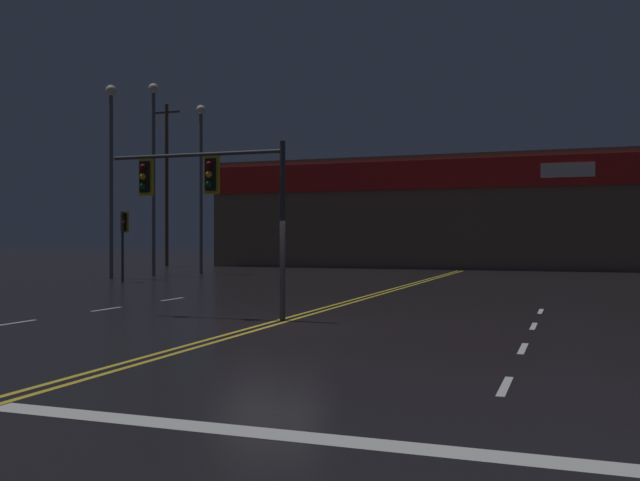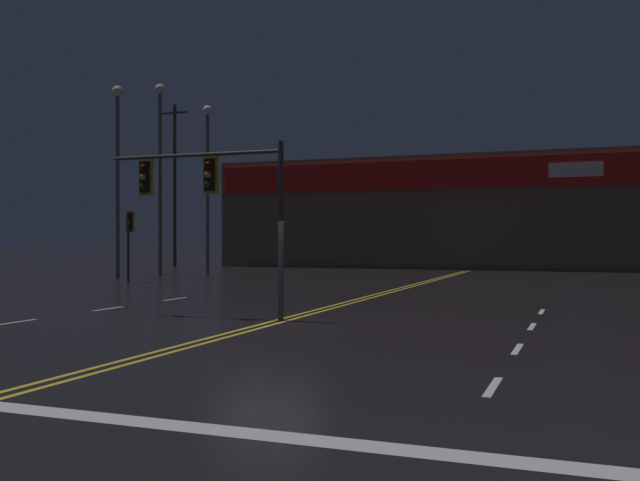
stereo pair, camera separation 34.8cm
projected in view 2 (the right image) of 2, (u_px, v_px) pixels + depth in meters
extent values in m
plane|color=black|center=(267.00, 324.00, 17.01)|extent=(200.00, 200.00, 0.00)
cube|color=gold|center=(261.00, 324.00, 17.07)|extent=(0.12, 60.00, 0.01)
cube|color=gold|center=(273.00, 325.00, 16.96)|extent=(0.12, 60.00, 0.01)
cube|color=silver|center=(15.00, 322.00, 17.44)|extent=(0.12, 1.40, 0.01)
cube|color=silver|center=(108.00, 309.00, 20.81)|extent=(0.12, 1.40, 0.01)
cube|color=silver|center=(175.00, 299.00, 24.17)|extent=(0.12, 1.40, 0.01)
cube|color=silver|center=(493.00, 387.00, 9.86)|extent=(0.12, 1.40, 0.01)
cube|color=silver|center=(517.00, 349.00, 13.22)|extent=(0.12, 1.40, 0.01)
cube|color=silver|center=(532.00, 327.00, 16.59)|extent=(0.12, 1.40, 0.01)
cube|color=silver|center=(542.00, 312.00, 19.96)|extent=(0.12, 1.40, 0.01)
cube|color=silver|center=(449.00, 455.00, 6.75)|extent=(11.44, 0.40, 0.01)
cylinder|color=#38383D|center=(281.00, 231.00, 17.84)|extent=(0.14, 0.14, 4.50)
cylinder|color=#38383D|center=(194.00, 155.00, 18.71)|extent=(4.97, 0.10, 0.10)
cube|color=black|center=(211.00, 175.00, 18.54)|extent=(0.28, 0.24, 0.84)
cube|color=gold|center=(211.00, 175.00, 18.54)|extent=(0.42, 0.08, 0.99)
sphere|color=#500705|center=(208.00, 165.00, 18.39)|extent=(0.17, 0.17, 0.17)
sphere|color=orange|center=(208.00, 174.00, 18.39)|extent=(0.17, 0.17, 0.17)
sphere|color=#084513|center=(208.00, 184.00, 18.39)|extent=(0.17, 0.17, 0.17)
cube|color=black|center=(146.00, 177.00, 19.24)|extent=(0.28, 0.24, 0.84)
cube|color=gold|center=(146.00, 177.00, 19.24)|extent=(0.42, 0.08, 0.99)
sphere|color=#500705|center=(143.00, 167.00, 19.09)|extent=(0.17, 0.17, 0.17)
sphere|color=orange|center=(143.00, 177.00, 19.09)|extent=(0.17, 0.17, 0.17)
sphere|color=#084513|center=(143.00, 186.00, 19.09)|extent=(0.17, 0.17, 0.17)
cylinder|color=#38383D|center=(128.00, 247.00, 33.56)|extent=(0.13, 0.13, 3.31)
cube|color=black|center=(130.00, 222.00, 33.72)|extent=(0.28, 0.24, 0.84)
cube|color=gold|center=(130.00, 222.00, 33.72)|extent=(0.42, 0.08, 0.99)
sphere|color=#500705|center=(128.00, 217.00, 33.58)|extent=(0.17, 0.17, 0.17)
sphere|color=orange|center=(128.00, 222.00, 33.58)|extent=(0.17, 0.17, 0.17)
sphere|color=#084513|center=(128.00, 227.00, 33.58)|extent=(0.17, 0.17, 0.17)
cylinder|color=#59595E|center=(160.00, 184.00, 39.38)|extent=(0.20, 0.20, 10.17)
sphere|color=silver|center=(160.00, 89.00, 39.37)|extent=(0.56, 0.56, 0.56)
cylinder|color=#59595E|center=(118.00, 186.00, 36.66)|extent=(0.20, 0.20, 9.48)
sphere|color=silver|center=(117.00, 91.00, 36.65)|extent=(0.56, 0.56, 0.56)
cylinder|color=#59595E|center=(207.00, 193.00, 41.59)|extent=(0.20, 0.20, 9.39)
sphere|color=silver|center=(207.00, 110.00, 41.57)|extent=(0.56, 0.56, 0.56)
cube|color=brown|center=(482.00, 214.00, 51.05)|extent=(36.71, 10.00, 7.66)
cube|color=red|center=(471.00, 173.00, 46.28)|extent=(35.97, 0.20, 1.91)
cube|color=white|center=(576.00, 170.00, 43.96)|extent=(3.20, 0.16, 0.90)
cylinder|color=#4C3828|center=(175.00, 185.00, 53.04)|extent=(0.26, 0.26, 12.03)
cube|color=#4C3828|center=(175.00, 113.00, 53.03)|extent=(2.20, 0.12, 0.12)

